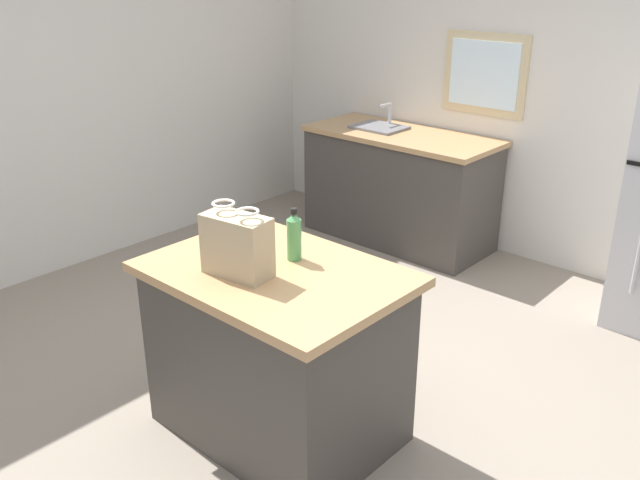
{
  "coord_description": "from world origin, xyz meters",
  "views": [
    {
      "loc": [
        1.93,
        -2.27,
        2.16
      ],
      "look_at": [
        -0.07,
        -0.05,
        0.92
      ],
      "focal_mm": 38.36,
      "sensor_mm": 36.0,
      "label": 1
    }
  ],
  "objects_px": {
    "shopping_bag": "(237,245)",
    "bottle": "(294,237)",
    "small_box": "(231,232)",
    "kitchen_island": "(277,352)"
  },
  "relations": [
    {
      "from": "shopping_bag",
      "to": "bottle",
      "type": "relative_size",
      "value": 1.29
    },
    {
      "from": "small_box",
      "to": "kitchen_island",
      "type": "bearing_deg",
      "value": -13.88
    },
    {
      "from": "small_box",
      "to": "shopping_bag",
      "type": "bearing_deg",
      "value": -36.83
    },
    {
      "from": "shopping_bag",
      "to": "small_box",
      "type": "distance_m",
      "value": 0.42
    },
    {
      "from": "small_box",
      "to": "bottle",
      "type": "bearing_deg",
      "value": 5.35
    },
    {
      "from": "kitchen_island",
      "to": "bottle",
      "type": "bearing_deg",
      "value": 95.83
    },
    {
      "from": "kitchen_island",
      "to": "bottle",
      "type": "xyz_separation_m",
      "value": [
        -0.01,
        0.14,
        0.54
      ]
    },
    {
      "from": "shopping_bag",
      "to": "bottle",
      "type": "xyz_separation_m",
      "value": [
        0.07,
        0.28,
        -0.03
      ]
    },
    {
      "from": "bottle",
      "to": "shopping_bag",
      "type": "bearing_deg",
      "value": -104.25
    },
    {
      "from": "shopping_bag",
      "to": "bottle",
      "type": "bearing_deg",
      "value": 75.75
    }
  ]
}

